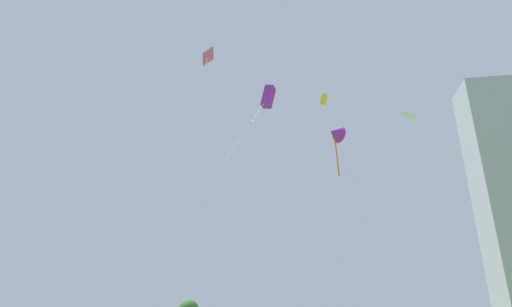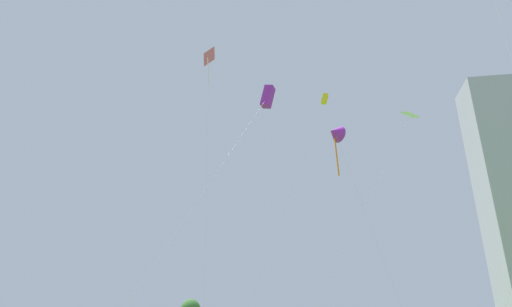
# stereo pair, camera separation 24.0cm
# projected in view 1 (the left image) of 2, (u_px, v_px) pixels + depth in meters

# --- Properties ---
(kite_flying_1) EXTENTS (3.57, 4.04, 35.64)m
(kite_flying_1) POSITION_uv_depth(u_px,v_px,m) (208.00, 60.00, 56.43)
(kite_flying_1) COLOR silver
(kite_flying_1) RESTS_ON ground
(kite_flying_3) EXTENTS (4.78, 1.63, 15.43)m
(kite_flying_3) POSITION_uv_depth(u_px,v_px,m) (335.00, 134.00, 30.89)
(kite_flying_3) COLOR silver
(kite_flying_3) RESTS_ON ground
(kite_flying_6) EXTENTS (9.90, 2.75, 17.08)m
(kite_flying_6) POSITION_uv_depth(u_px,v_px,m) (409.00, 118.00, 32.51)
(kite_flying_6) COLOR silver
(kite_flying_6) RESTS_ON ground
(kite_flying_7) EXTENTS (9.73, 3.03, 25.98)m
(kite_flying_7) POSITION_uv_depth(u_px,v_px,m) (323.00, 100.00, 47.76)
(kite_flying_7) COLOR silver
(kite_flying_7) RESTS_ON ground
(kite_flying_8) EXTENTS (3.93, 11.23, 17.28)m
(kite_flying_8) POSITION_uv_depth(u_px,v_px,m) (268.00, 97.00, 29.39)
(kite_flying_8) COLOR silver
(kite_flying_8) RESTS_ON ground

